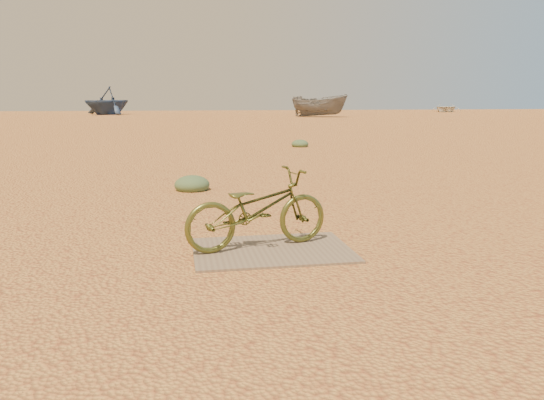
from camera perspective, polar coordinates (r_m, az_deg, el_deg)
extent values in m
plane|color=#CC9347|center=(5.75, 2.89, -4.08)|extent=(120.00, 120.00, 0.00)
cube|color=#74624F|center=(5.26, 0.00, -5.40)|extent=(1.54, 1.10, 0.02)
imported|color=#505522|center=(5.22, -1.58, -0.97)|extent=(1.57, 0.86, 0.78)
imported|color=navy|center=(50.62, -17.32, 10.18)|extent=(6.31, 6.33, 2.53)
imported|color=slate|center=(42.84, 5.10, 10.07)|extent=(4.78, 3.85, 1.77)
imported|color=silver|center=(61.60, 18.16, 9.42)|extent=(4.89, 5.27, 0.89)
ellipsoid|color=#516D48|center=(8.80, -8.58, 1.07)|extent=(0.57, 0.57, 0.32)
ellipsoid|color=#516D48|center=(16.52, 3.02, 5.74)|extent=(0.52, 0.52, 0.29)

